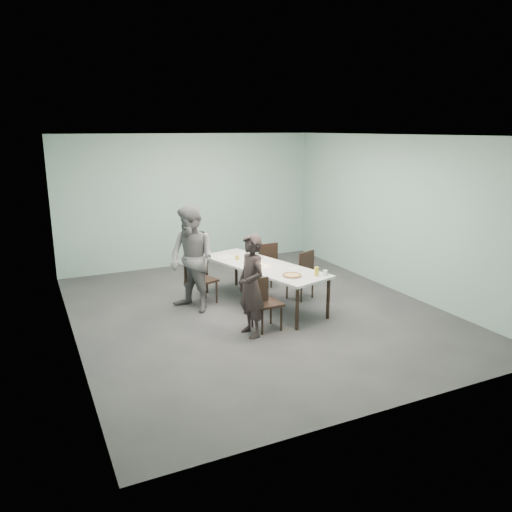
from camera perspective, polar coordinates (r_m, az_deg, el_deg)
name	(u,v)px	position (r m, az deg, el deg)	size (l,w,h in m)	color
ground	(256,311)	(8.80, -0.03, -6.31)	(7.00, 7.00, 0.00)	#333335
room_shell	(256,196)	(8.30, -0.03, 6.89)	(6.02, 7.02, 3.01)	#8FB4AD
table	(263,268)	(8.89, 0.80, -1.38)	(1.57, 2.75, 0.75)	white
chair_near_left	(262,300)	(7.84, 0.73, -5.04)	(0.62, 0.43, 0.87)	black
chair_far_left	(200,277)	(9.05, -6.47, -2.44)	(0.65, 0.53, 0.87)	black
chair_near_right	(303,272)	(9.39, 5.36, -1.79)	(0.65, 0.55, 0.87)	black
chair_far_right	(263,262)	(10.02, 0.86, -0.69)	(0.62, 0.43, 0.87)	black
diner_near	(251,286)	(7.56, -0.55, -3.43)	(0.58, 0.38, 1.59)	black
diner_far	(192,259)	(8.64, -7.34, -0.40)	(0.89, 0.70, 1.84)	slate
pizza	(292,275)	(8.20, 4.13, -2.23)	(0.34, 0.34, 0.04)	white
side_plate	(293,269)	(8.63, 4.20, -1.48)	(0.18, 0.18, 0.01)	white
beer_glass	(317,271)	(8.26, 6.94, -1.77)	(0.08, 0.08, 0.15)	gold
water_tumbler	(325,273)	(8.30, 7.92, -1.93)	(0.08, 0.08, 0.09)	silver
tealight	(260,265)	(8.81, 0.51, -1.01)	(0.06, 0.06, 0.05)	silver
amber_tumbler	(237,258)	(9.23, -2.16, -0.17)	(0.07, 0.07, 0.08)	gold
menu	(225,257)	(9.42, -3.56, -0.13)	(0.30, 0.22, 0.01)	silver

